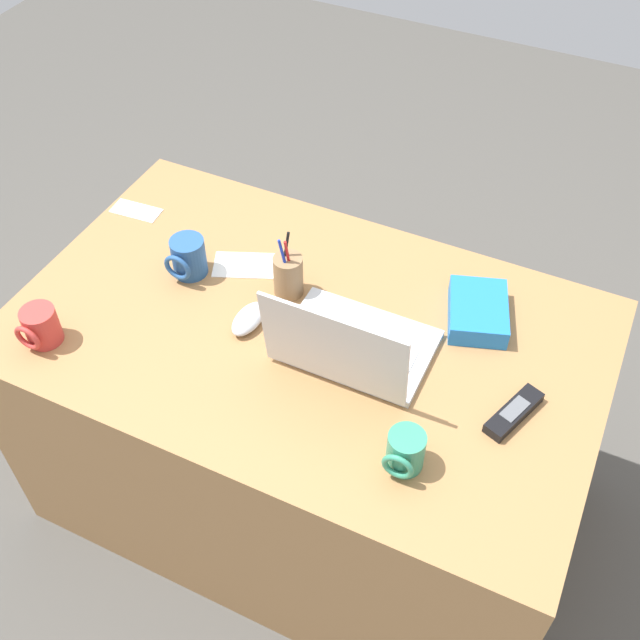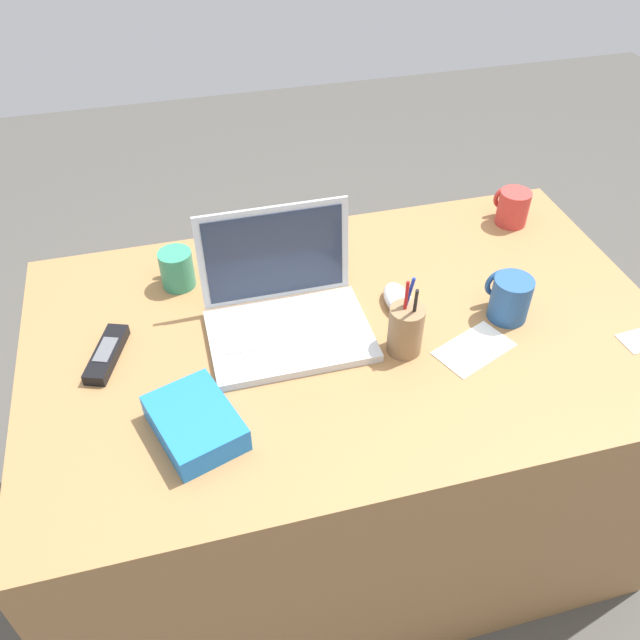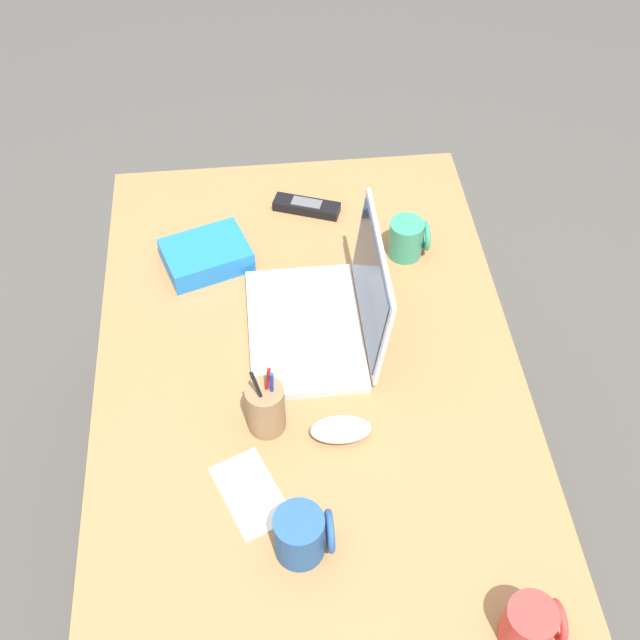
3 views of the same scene
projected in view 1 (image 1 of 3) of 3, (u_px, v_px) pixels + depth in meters
ground_plane at (309, 488)px, 2.28m from camera, size 6.00×6.00×0.00m
desk at (308, 419)px, 2.02m from camera, size 1.37×0.84×0.71m
laptop at (350, 346)px, 1.66m from camera, size 0.33×0.26×0.24m
computer_mouse at (248, 319)px, 1.76m from camera, size 0.06×0.12×0.04m
coffee_mug_white at (188, 257)px, 1.85m from camera, size 0.08×0.10×0.10m
coffee_mug_tall at (40, 327)px, 1.70m from camera, size 0.08×0.09×0.09m
coffee_mug_spare at (405, 452)px, 1.48m from camera, size 0.08×0.09×0.09m
cordless_phone at (514, 412)px, 1.58m from camera, size 0.10×0.16×0.03m
pen_holder at (288, 275)px, 1.80m from camera, size 0.07×0.07×0.17m
snack_bag at (478, 312)px, 1.76m from camera, size 0.18×0.21×0.05m
paper_note_near_laptop at (246, 265)px, 1.91m from camera, size 0.18×0.15×0.00m
paper_note_left at (136, 211)px, 2.05m from camera, size 0.14×0.07×0.00m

